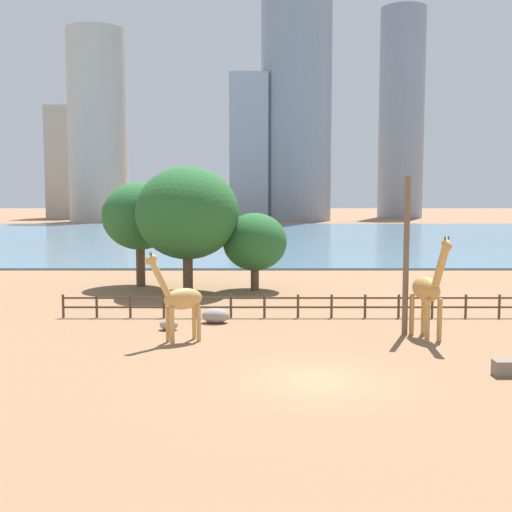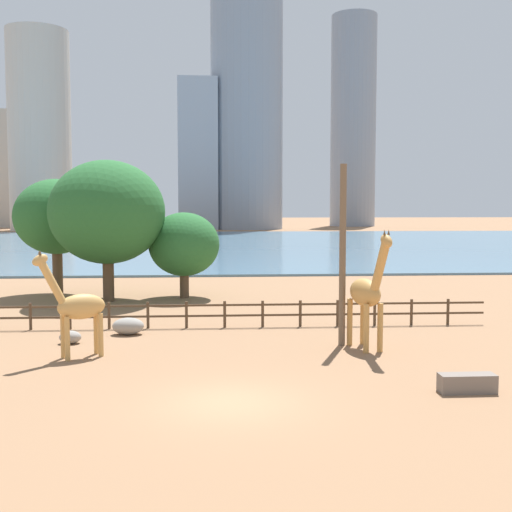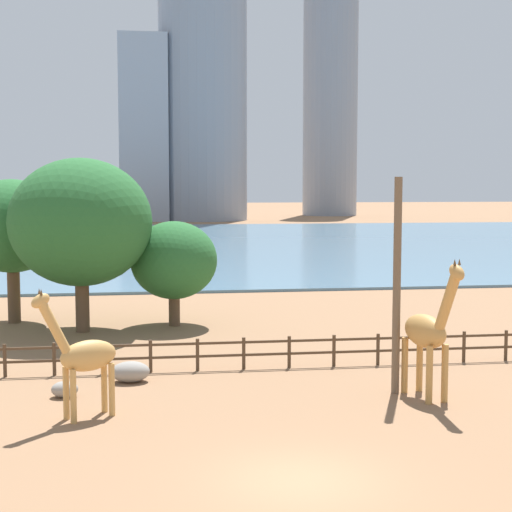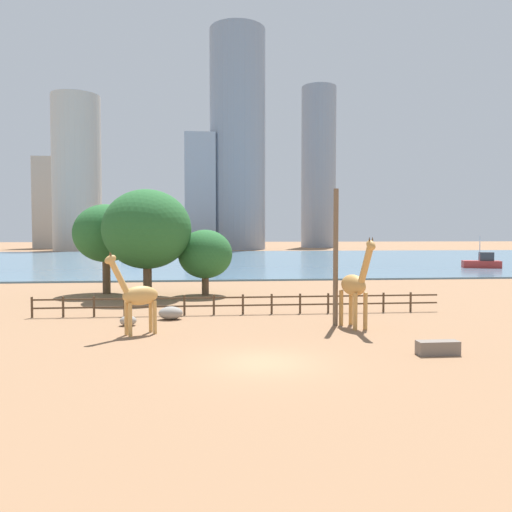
# 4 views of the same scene
# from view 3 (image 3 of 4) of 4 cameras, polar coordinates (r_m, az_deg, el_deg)

# --- Properties ---
(ground_plane) EXTENTS (400.00, 400.00, 0.00)m
(ground_plane) POSITION_cam_3_polar(r_m,az_deg,el_deg) (99.19, -5.79, 0.97)
(ground_plane) COLOR #8C6647
(harbor_water) EXTENTS (180.00, 86.00, 0.20)m
(harbor_water) POSITION_cam_3_polar(r_m,az_deg,el_deg) (96.19, -5.72, 0.89)
(harbor_water) COLOR slate
(harbor_water) RESTS_ON ground
(giraffe_tall) EXTENTS (1.37, 3.34, 5.05)m
(giraffe_tall) POSITION_cam_3_polar(r_m,az_deg,el_deg) (27.87, 12.41, -5.39)
(giraffe_tall) COLOR #C18C47
(giraffe_tall) RESTS_ON ground
(giraffe_companion) EXTENTS (2.75, 1.88, 4.30)m
(giraffe_companion) POSITION_cam_3_polar(r_m,az_deg,el_deg) (25.62, -12.43, -7.11)
(giraffe_companion) COLOR tan
(giraffe_companion) RESTS_ON ground
(utility_pole) EXTENTS (0.28, 0.28, 7.71)m
(utility_pole) POSITION_cam_3_polar(r_m,az_deg,el_deg) (28.16, 10.20, -2.17)
(utility_pole) COLOR brown
(utility_pole) RESTS_ON ground
(boulder_near_fence) EXTENTS (1.45, 1.05, 0.79)m
(boulder_near_fence) POSITION_cam_3_polar(r_m,az_deg,el_deg) (30.24, -9.12, -8.32)
(boulder_near_fence) COLOR gray
(boulder_near_fence) RESTS_ON ground
(boulder_by_pole) EXTENTS (0.93, 0.75, 0.56)m
(boulder_by_pole) POSITION_cam_3_polar(r_m,az_deg,el_deg) (28.66, -13.74, -9.40)
(boulder_by_pole) COLOR gray
(boulder_by_pole) RESTS_ON ground
(enclosure_fence) EXTENTS (26.12, 0.14, 1.30)m
(enclosure_fence) POSITION_cam_3_polar(r_m,az_deg,el_deg) (31.74, -1.72, -6.93)
(enclosure_fence) COLOR #4C3826
(enclosure_fence) RESTS_ON ground
(tree_left_large) EXTENTS (4.55, 4.55, 5.51)m
(tree_left_large) POSITION_cam_3_polar(r_m,az_deg,el_deg) (41.25, -6.00, -0.32)
(tree_left_large) COLOR brown
(tree_left_large) RESTS_ON ground
(tree_center_broad) EXTENTS (5.53, 5.53, 7.70)m
(tree_center_broad) POSITION_cam_3_polar(r_m,az_deg,el_deg) (43.71, -17.33, 2.06)
(tree_center_broad) COLOR brown
(tree_center_broad) RESTS_ON ground
(tree_right_tall) EXTENTS (7.12, 7.12, 8.75)m
(tree_right_tall) POSITION_cam_3_polar(r_m,az_deg,el_deg) (40.11, -12.63, 2.39)
(tree_right_tall) COLOR brown
(tree_right_tall) RESTS_ON ground
(boat_ferry) EXTENTS (5.75, 6.10, 2.72)m
(boat_ferry) POSITION_cam_3_polar(r_m,az_deg,el_deg) (100.97, -15.26, 1.52)
(boat_ferry) COLOR navy
(boat_ferry) RESTS_ON harbor_water
(skyline_tower_needle) EXTENTS (9.49, 9.26, 36.20)m
(skyline_tower_needle) POSITION_cam_3_polar(r_m,az_deg,el_deg) (158.06, -8.17, 9.12)
(skyline_tower_needle) COLOR #939EAD
(skyline_tower_needle) RESTS_ON ground
(skyline_block_central) EXTENTS (12.59, 12.59, 58.16)m
(skyline_block_central) POSITION_cam_3_polar(r_m,az_deg,el_deg) (185.48, 5.43, 11.99)
(skyline_block_central) COLOR gray
(skyline_block_central) RESTS_ON ground
(skyline_block_right) EXTENTS (17.69, 17.69, 69.52)m
(skyline_block_right) POSITION_cam_3_polar(r_m,az_deg,el_deg) (162.30, -3.89, 14.99)
(skyline_block_right) COLOR gray
(skyline_block_right) RESTS_ON ground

